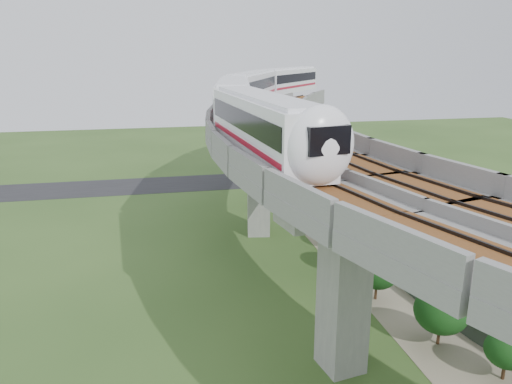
% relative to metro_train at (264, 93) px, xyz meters
% --- Properties ---
extents(ground, '(160.00, 160.00, 0.00)m').
position_rel_metro_train_xyz_m(ground, '(-2.85, -17.08, -12.31)').
color(ground, '#335120').
rests_on(ground, ground).
extents(dirt_lot, '(18.00, 26.00, 0.04)m').
position_rel_metro_train_xyz_m(dirt_lot, '(11.15, -19.08, -12.29)').
color(dirt_lot, gray).
rests_on(dirt_lot, ground).
extents(asphalt_road, '(60.00, 8.00, 0.03)m').
position_rel_metro_train_xyz_m(asphalt_road, '(-2.85, 12.92, -12.29)').
color(asphalt_road, '#232326').
rests_on(asphalt_road, ground).
extents(viaduct, '(19.58, 73.98, 11.40)m').
position_rel_metro_train_xyz_m(viaduct, '(1.00, -17.08, -3.26)').
color(viaduct, '#99968E').
rests_on(viaduct, ground).
extents(metro_train, '(21.33, 58.69, 3.64)m').
position_rel_metro_train_xyz_m(metro_train, '(0.00, 0.00, 0.00)').
color(metro_train, white).
rests_on(metro_train, ground).
extents(fence, '(3.87, 38.73, 1.50)m').
position_rel_metro_train_xyz_m(fence, '(6.91, -17.08, -11.56)').
color(fence, '#2D382D').
rests_on(fence, ground).
extents(tree_0, '(1.86, 1.86, 2.80)m').
position_rel_metro_train_xyz_m(tree_0, '(8.41, 6.76, -10.30)').
color(tree_0, '#382314').
rests_on(tree_0, ground).
extents(tree_1, '(2.04, 2.04, 2.91)m').
position_rel_metro_train_xyz_m(tree_1, '(5.85, 0.41, -10.27)').
color(tree_1, '#382314').
rests_on(tree_1, ground).
extents(tree_2, '(3.11, 3.11, 3.75)m').
position_rel_metro_train_xyz_m(tree_2, '(4.59, -4.50, -9.88)').
color(tree_2, '#382314').
rests_on(tree_2, ground).
extents(tree_3, '(2.58, 2.58, 2.89)m').
position_rel_metro_train_xyz_m(tree_3, '(4.00, -11.73, -10.51)').
color(tree_3, '#382314').
rests_on(tree_3, ground).
extents(tree_4, '(2.90, 2.90, 3.58)m').
position_rel_metro_train_xyz_m(tree_4, '(3.22, -16.82, -9.96)').
color(tree_4, '#382314').
rests_on(tree_4, ground).
extents(tree_5, '(2.99, 2.99, 3.46)m').
position_rel_metro_train_xyz_m(tree_5, '(3.19, -20.91, -10.13)').
color(tree_5, '#382314').
rests_on(tree_5, ground).
extents(tree_6, '(3.08, 3.08, 3.47)m').
position_rel_metro_train_xyz_m(tree_6, '(4.39, -26.70, -10.15)').
color(tree_6, '#382314').
rests_on(tree_6, ground).
extents(tree_7, '(2.22, 2.22, 2.69)m').
position_rel_metro_train_xyz_m(tree_7, '(5.91, -30.32, -10.56)').
color(tree_7, '#382314').
rests_on(tree_7, ground).
extents(car_white, '(3.37, 3.38, 1.16)m').
position_rel_metro_train_xyz_m(car_white, '(9.37, -20.27, -11.69)').
color(car_white, silver).
rests_on(car_white, dirt_lot).
extents(car_dark, '(4.67, 2.27, 1.31)m').
position_rel_metro_train_xyz_m(car_dark, '(9.42, -11.07, -11.61)').
color(car_dark, black).
rests_on(car_dark, dirt_lot).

